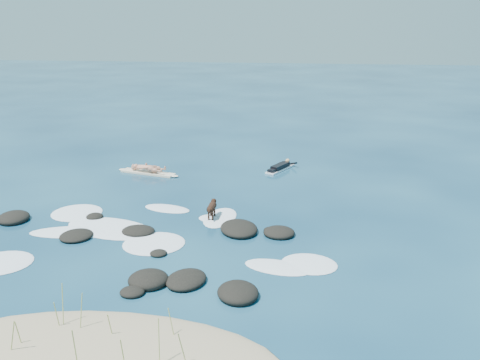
# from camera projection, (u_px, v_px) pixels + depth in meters

# --- Properties ---
(ground) EXTENTS (160.00, 160.00, 0.00)m
(ground) POSITION_uv_depth(u_px,v_px,m) (183.00, 231.00, 20.35)
(ground) COLOR #0A2642
(ground) RESTS_ON ground
(dune_grass) EXTENTS (4.28, 1.95, 1.21)m
(dune_grass) POSITION_uv_depth(u_px,v_px,m) (96.00, 332.00, 12.71)
(dune_grass) COLOR #94A34F
(dune_grass) RESTS_ON ground
(reef_rocks) EXTENTS (12.13, 6.84, 0.56)m
(reef_rocks) POSITION_uv_depth(u_px,v_px,m) (133.00, 250.00, 18.41)
(reef_rocks) COLOR black
(reef_rocks) RESTS_ON ground
(breaking_foam) EXTENTS (13.61, 7.84, 0.12)m
(breaking_foam) POSITION_uv_depth(u_px,v_px,m) (127.00, 236.00, 19.85)
(breaking_foam) COLOR white
(breaking_foam) RESTS_ON ground
(standing_surfer_rig) EXTENTS (3.54, 1.34, 2.04)m
(standing_surfer_rig) POSITION_uv_depth(u_px,v_px,m) (147.00, 159.00, 27.60)
(standing_surfer_rig) COLOR #F2E1C2
(standing_surfer_rig) RESTS_ON ground
(paddling_surfer_rig) EXTENTS (1.63, 2.44, 0.44)m
(paddling_surfer_rig) POSITION_uv_depth(u_px,v_px,m) (280.00, 167.00, 28.52)
(paddling_surfer_rig) COLOR white
(paddling_surfer_rig) RESTS_ON ground
(dog) EXTENTS (0.31, 1.20, 0.76)m
(dog) POSITION_uv_depth(u_px,v_px,m) (212.00, 207.00, 21.43)
(dog) COLOR black
(dog) RESTS_ON ground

